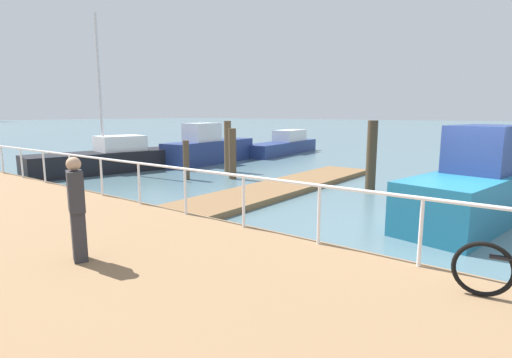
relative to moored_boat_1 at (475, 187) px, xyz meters
name	(u,v)px	position (x,y,z in m)	size (l,w,h in m)	color
ground_plane	(35,165)	(-1.78, 20.02, -0.89)	(300.00, 300.00, 0.00)	slate
floating_dock	(280,188)	(0.43, 6.12, -0.80)	(11.42, 2.00, 0.18)	olive
boardwalk_railing	(85,164)	(-4.93, 9.38, 0.35)	(0.06, 25.69, 1.08)	white
dock_piling_0	(232,154)	(1.28, 9.07, 0.15)	(0.31, 0.31, 2.08)	brown
dock_piling_1	(371,156)	(2.18, 3.53, 0.33)	(0.34, 0.34, 2.45)	#473826
dock_piling_2	(477,156)	(7.39, 1.06, 0.07)	(0.33, 0.33, 1.92)	#473826
dock_piling_3	(186,160)	(0.00, 10.45, -0.09)	(0.25, 0.25, 1.61)	brown
dock_piling_4	(228,146)	(2.69, 10.57, 0.28)	(0.33, 0.33, 2.35)	brown
moored_boat_1	(475,187)	(0.00, 0.00, 0.00)	(5.38, 2.65, 2.39)	#1E6B8C
moored_boat_2	(209,149)	(4.42, 13.44, -0.10)	(6.19, 1.87, 2.18)	navy
moored_boat_3	(107,159)	(-0.78, 14.94, -0.27)	(6.92, 3.17, 6.98)	black
moored_boat_4	(284,145)	(11.26, 13.11, -0.32)	(7.60, 2.42, 1.55)	navy
pedestrian_2	(77,208)	(-7.92, 4.28, 0.36)	(0.35, 0.42, 1.64)	#333338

